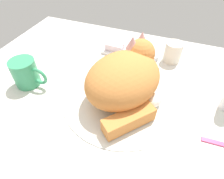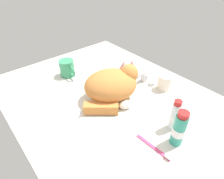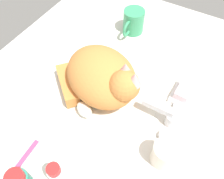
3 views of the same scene
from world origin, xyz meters
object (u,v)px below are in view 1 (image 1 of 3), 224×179
at_px(cat, 126,77).
at_px(rinse_cup, 173,52).
at_px(soap_bar, 115,47).
at_px(faucet, 141,53).
at_px(coffee_mug, 26,73).

bearing_deg(cat, rinse_cup, 66.49).
bearing_deg(cat, soap_bar, 117.52).
relative_size(faucet, rinse_cup, 1.79).
xyz_separation_m(cat, rinse_cup, (0.10, 0.24, -0.04)).
bearing_deg(cat, faucet, 91.46).
height_order(cat, soap_bar, cat).
distance_m(cat, soap_bar, 0.25).
bearing_deg(faucet, coffee_mug, -139.17).
bearing_deg(faucet, soap_bar, 174.38).
distance_m(rinse_cup, soap_bar, 0.22).
height_order(faucet, soap_bar, faucet).
xyz_separation_m(coffee_mug, soap_bar, (0.20, 0.27, -0.02)).
xyz_separation_m(faucet, rinse_cup, (0.11, 0.03, 0.01)).
bearing_deg(soap_bar, faucet, -5.62).
bearing_deg(soap_bar, coffee_mug, -125.63).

